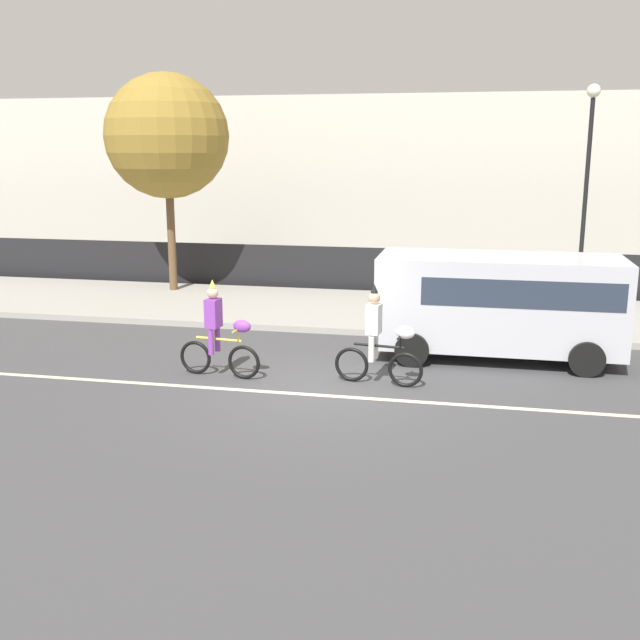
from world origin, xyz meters
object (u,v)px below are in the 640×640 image
at_px(parked_van_silver, 502,299).
at_px(street_lamp_post, 588,162).
at_px(parade_cyclist_zebra, 379,341).
at_px(parade_cyclist_purple, 219,335).

bearing_deg(parked_van_silver, street_lamp_post, 68.51).
height_order(parked_van_silver, street_lamp_post, street_lamp_post).
relative_size(parade_cyclist_zebra, street_lamp_post, 0.33).
relative_size(parade_cyclist_purple, parade_cyclist_zebra, 1.00).
bearing_deg(parade_cyclist_purple, parked_van_silver, 24.58).
xyz_separation_m(parked_van_silver, street_lamp_post, (2.26, 5.74, 2.71)).
distance_m(parade_cyclist_zebra, parked_van_silver, 3.29).
bearing_deg(parade_cyclist_purple, parade_cyclist_zebra, 2.46).
bearing_deg(parked_van_silver, parade_cyclist_zebra, -134.40).
distance_m(parade_cyclist_purple, parade_cyclist_zebra, 3.10).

